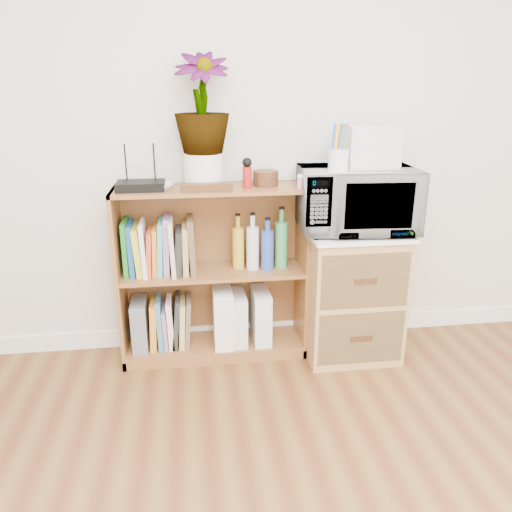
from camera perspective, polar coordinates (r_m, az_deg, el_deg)
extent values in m
cube|color=white|center=(3.05, 1.81, -8.31)|extent=(4.00, 0.02, 0.10)
cube|color=brown|center=(2.71, -4.93, -2.08)|extent=(1.00, 0.30, 0.95)
cube|color=#9E7542|center=(2.82, 10.66, -4.23)|extent=(0.50, 0.45, 0.70)
imported|color=white|center=(2.65, 11.42, 6.34)|extent=(0.61, 0.44, 0.33)
cylinder|color=silver|center=(2.50, 9.40, 10.75)|extent=(0.10, 0.10, 0.11)
cube|color=silver|center=(2.68, 12.82, 12.19)|extent=(0.27, 0.22, 0.21)
cube|color=black|center=(2.57, -13.03, 7.83)|extent=(0.24, 0.16, 0.04)
imported|color=white|center=(2.55, -10.89, 7.79)|extent=(0.13, 0.13, 0.03)
cylinder|color=white|center=(2.58, -5.99, 9.73)|extent=(0.20, 0.20, 0.17)
imported|color=#307932|center=(2.55, -6.25, 16.97)|extent=(0.27, 0.27, 0.48)
cube|color=#3B2110|center=(2.48, -5.67, 7.82)|extent=(0.25, 0.06, 0.04)
cylinder|color=maroon|center=(2.55, -1.02, 8.97)|extent=(0.05, 0.05, 0.11)
cylinder|color=#3B1B10|center=(2.61, 1.10, 8.88)|extent=(0.13, 0.13, 0.08)
cube|color=pink|center=(2.55, 5.78, 8.25)|extent=(0.10, 0.04, 0.05)
cube|color=slate|center=(2.83, -13.09, -7.52)|extent=(0.08, 0.22, 0.27)
cube|color=silver|center=(2.80, -3.84, -6.74)|extent=(0.10, 0.26, 0.33)
cube|color=silver|center=(2.82, -2.11, -7.03)|extent=(0.09, 0.23, 0.28)
cube|color=silver|center=(2.83, 0.55, -6.78)|extent=(0.09, 0.24, 0.30)
cube|color=#1F7622|center=(2.68, -14.65, 0.89)|extent=(0.02, 0.20, 0.29)
cube|color=navy|center=(2.67, -14.02, 0.78)|extent=(0.03, 0.20, 0.27)
cube|color=gold|center=(2.67, -13.29, 0.65)|extent=(0.05, 0.20, 0.26)
cube|color=silver|center=(2.67, -12.65, 0.94)|extent=(0.03, 0.20, 0.28)
cube|color=#BB4120|center=(2.67, -12.04, 0.50)|extent=(0.04, 0.20, 0.24)
cube|color=orange|center=(2.67, -11.46, 0.64)|extent=(0.03, 0.20, 0.25)
cube|color=teal|center=(2.66, -10.86, 0.99)|extent=(0.04, 0.20, 0.28)
cube|color=#926CA2|center=(2.66, -10.18, 1.25)|extent=(0.04, 0.20, 0.30)
cube|color=beige|center=(2.66, -9.53, 1.17)|extent=(0.03, 0.20, 0.29)
cube|color=black|center=(2.66, -8.82, 0.64)|extent=(0.05, 0.20, 0.24)
cube|color=tan|center=(2.66, -8.08, 0.86)|extent=(0.03, 0.20, 0.26)
cube|color=brown|center=(2.65, -7.36, 1.29)|extent=(0.04, 0.20, 0.29)
cylinder|color=gold|center=(2.67, -2.02, 1.49)|extent=(0.06, 0.06, 0.29)
cylinder|color=silver|center=(2.67, -0.42, 1.64)|extent=(0.07, 0.07, 0.30)
cylinder|color=#2648B3|center=(2.69, 1.24, 1.44)|extent=(0.07, 0.07, 0.27)
cylinder|color=#369653|center=(2.69, 2.91, 2.02)|extent=(0.07, 0.07, 0.32)
cube|color=orange|center=(2.83, -11.59, -7.53)|extent=(0.04, 0.19, 0.27)
cube|color=teal|center=(2.82, -10.91, -7.35)|extent=(0.03, 0.19, 0.28)
cube|color=#8F6496|center=(2.83, -10.30, -7.87)|extent=(0.03, 0.19, 0.22)
cube|color=beige|center=(2.82, -9.72, -7.40)|extent=(0.04, 0.19, 0.27)
cube|color=#262626|center=(2.82, -9.07, -7.27)|extent=(0.06, 0.19, 0.29)
cube|color=tan|center=(2.82, -8.42, -7.48)|extent=(0.04, 0.19, 0.26)
cube|color=brown|center=(2.82, -7.80, -7.32)|extent=(0.05, 0.19, 0.27)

